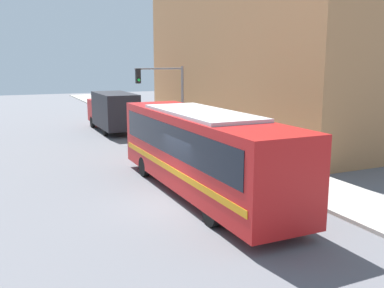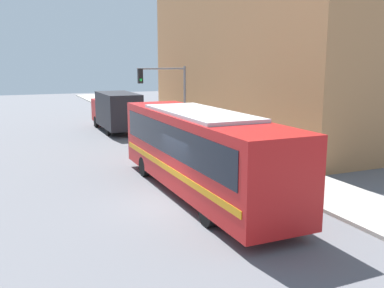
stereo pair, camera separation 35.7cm
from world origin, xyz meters
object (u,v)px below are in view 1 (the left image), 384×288
Objects in this scene: delivery_truck at (112,110)px; pedestrian_mid_block at (215,129)px; fire_hydrant at (234,155)px; parking_meter at (197,134)px; city_bus at (200,147)px; traffic_light_pole at (166,90)px; pedestrian_near_corner at (203,128)px.

delivery_truck is 4.15× the size of pedestrian_mid_block.
fire_hydrant is at bearing -77.05° from delivery_truck.
city_bus is at bearing -114.33° from parking_meter.
parking_meter is (3.78, 8.36, -0.99)m from city_bus.
traffic_light_pole is 4.09× the size of parking_meter.
parking_meter is 1.48m from pedestrian_mid_block.
parking_meter is 2.27m from pedestrian_near_corner.
fire_hydrant is at bearing -81.76° from traffic_light_pole.
delivery_truck reaches higher than pedestrian_near_corner.
fire_hydrant is 0.43× the size of pedestrian_mid_block.
traffic_light_pole is (2.75, 10.97, 1.55)m from city_bus.
parking_meter is at bearing -164.74° from pedestrian_mid_block.
parking_meter is 0.65× the size of pedestrian_mid_block.
pedestrian_near_corner is (4.33, -6.87, -0.67)m from delivery_truck.
pedestrian_near_corner is at bearing 55.34° from parking_meter.
traffic_light_pole is at bearing 98.24° from fire_hydrant.
city_bus reaches higher than parking_meter.
city_bus is 14.95× the size of fire_hydrant.
city_bus is 6.42× the size of pedestrian_mid_block.
traffic_light_pole reaches higher than parking_meter.
pedestrian_near_corner is at bearing 78.53° from fire_hydrant.
pedestrian_near_corner is (2.32, -0.74, -2.53)m from traffic_light_pole.
fire_hydrant is at bearing -106.25° from pedestrian_mid_block.
city_bus reaches higher than delivery_truck.
delivery_truck is 9.28m from parking_meter.
delivery_truck is 6.36× the size of parking_meter.
traffic_light_pole is at bearing 75.57° from city_bus.
parking_meter is at bearing 90.00° from fire_hydrant.
traffic_light_pole reaches higher than city_bus.
city_bus is at bearing -134.37° from fire_hydrant.
delivery_truck is at bearing 109.19° from parking_meter.
delivery_truck is at bearing 87.18° from city_bus.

